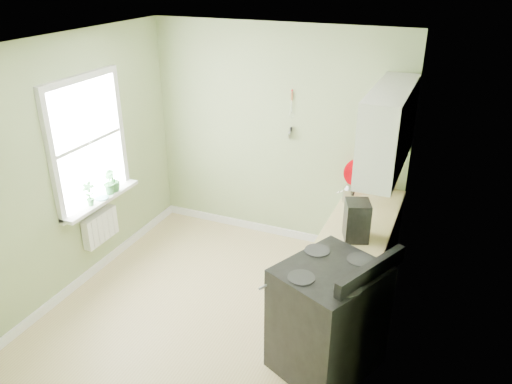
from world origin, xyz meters
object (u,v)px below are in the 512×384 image
at_px(kettle, 348,193).
at_px(stand_mixer, 378,174).
at_px(coffee_maker, 356,221).
at_px(stove, 328,318).

bearing_deg(kettle, stand_mixer, 63.90).
relative_size(stand_mixer, kettle, 2.22).
height_order(kettle, coffee_maker, coffee_maker).
bearing_deg(coffee_maker, kettle, 108.83).
distance_m(stand_mixer, coffee_maker, 1.22).
bearing_deg(stove, kettle, 98.62).
xyz_separation_m(stove, kettle, (-0.23, 1.51, 0.49)).
bearing_deg(coffee_maker, stand_mixer, 91.27).
distance_m(stove, coffee_maker, 0.95).
xyz_separation_m(stand_mixer, coffee_maker, (0.03, -1.22, -0.00)).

